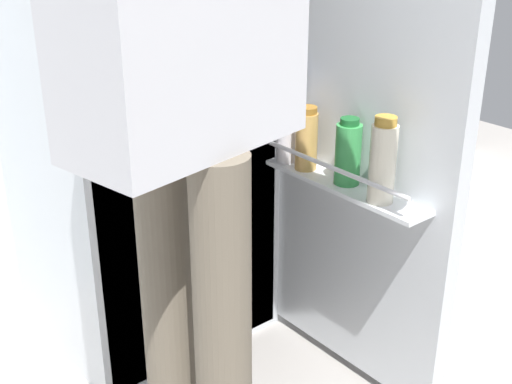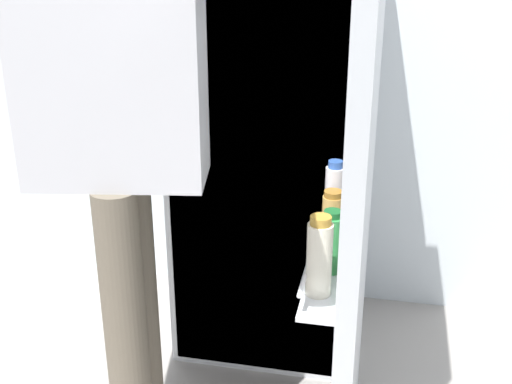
% 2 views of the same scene
% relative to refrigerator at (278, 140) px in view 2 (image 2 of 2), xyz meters
% --- Properties ---
extents(refrigerator, '(0.68, 1.21, 1.60)m').
position_rel_refrigerator_xyz_m(refrigerator, '(0.00, 0.00, 0.00)').
color(refrigerator, silver).
rests_on(refrigerator, ground_plane).
extents(person, '(0.66, 0.73, 1.76)m').
position_rel_refrigerator_xyz_m(person, '(-0.29, -0.65, 0.27)').
color(person, '#665B4C').
rests_on(person, ground_plane).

